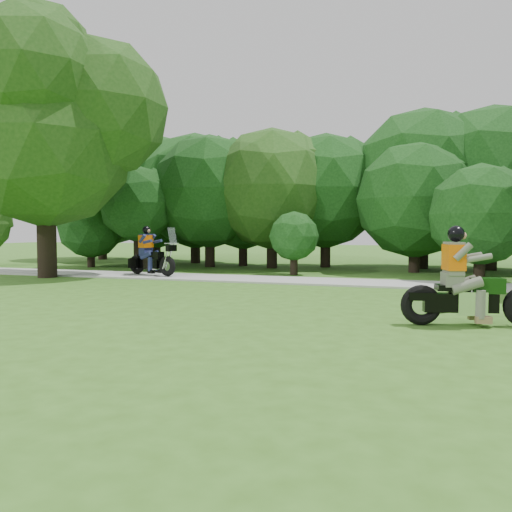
# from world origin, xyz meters

# --- Properties ---
(ground) EXTENTS (100.00, 100.00, 0.00)m
(ground) POSITION_xyz_m (0.00, 0.00, 0.00)
(ground) COLOR #36631C
(ground) RESTS_ON ground
(walkway) EXTENTS (60.00, 2.20, 0.06)m
(walkway) POSITION_xyz_m (0.00, 8.00, 0.03)
(walkway) COLOR #A4A49E
(walkway) RESTS_ON ground
(tree_line) EXTENTS (39.20, 11.56, 7.20)m
(tree_line) POSITION_xyz_m (0.18, 14.83, 3.59)
(tree_line) COLOR black
(tree_line) RESTS_ON ground
(big_tree_west) EXTENTS (8.64, 6.56, 9.96)m
(big_tree_west) POSITION_xyz_m (-10.54, 6.85, 5.76)
(big_tree_west) COLOR black
(big_tree_west) RESTS_ON ground
(chopper_motorcycle) EXTENTS (2.53, 1.00, 1.83)m
(chopper_motorcycle) POSITION_xyz_m (3.35, 1.33, 0.67)
(chopper_motorcycle) COLOR black
(chopper_motorcycle) RESTS_ON ground
(touring_motorcycle) EXTENTS (2.35, 1.23, 1.84)m
(touring_motorcycle) POSITION_xyz_m (-7.12, 7.99, 0.73)
(touring_motorcycle) COLOR black
(touring_motorcycle) RESTS_ON walkway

